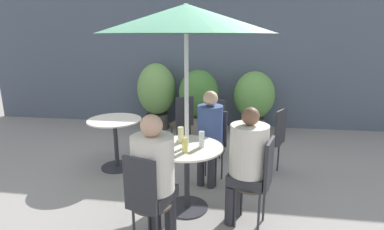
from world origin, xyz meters
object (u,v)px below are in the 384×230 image
object	(u,v)px
bistro_chair_1	(261,176)
bistro_chair_3	(214,124)
bistro_chair_4	(275,136)
beer_glass_0	(202,139)
seated_person_0	(154,171)
beer_glass_2	(185,145)
seated_person_1	(247,158)
potted_plant_1	(199,96)
cafe_table_near	(187,163)
cafe_table_far	(115,133)
seated_person_2	(210,130)
bistro_chair_5	(183,119)
potted_plant_2	(254,98)
umbrella	(186,19)
bistro_chair_0	(146,197)
potted_plant_0	(157,92)
bistro_chair_2	(213,140)
beer_glass_1	(181,135)

from	to	relation	value
bistro_chair_1	bistro_chair_3	xyz separation A→B (m)	(-0.60, 1.78, 0.00)
bistro_chair_4	beer_glass_0	size ratio (longest dim) A/B	5.38
bistro_chair_4	seated_person_0	xyz separation A→B (m)	(-1.26, -1.69, 0.18)
beer_glass_2	seated_person_0	bearing A→B (deg)	-112.81
seated_person_1	potted_plant_1	size ratio (longest dim) A/B	0.98
bistro_chair_1	seated_person_0	world-z (taller)	seated_person_0
cafe_table_near	seated_person_0	xyz separation A→B (m)	(-0.19, -0.64, 0.19)
beer_glass_0	potted_plant_1	world-z (taller)	potted_plant_1
cafe_table_far	beer_glass_2	bearing A→B (deg)	-42.04
bistro_chair_4	seated_person_2	world-z (taller)	seated_person_2
bistro_chair_5	potted_plant_2	world-z (taller)	potted_plant_2
bistro_chair_1	umbrella	bearing A→B (deg)	-90.00
cafe_table_near	bistro_chair_0	distance (m)	0.81
cafe_table_near	potted_plant_0	size ratio (longest dim) A/B	0.58
bistro_chair_3	seated_person_1	size ratio (longest dim) A/B	0.76
bistro_chair_5	cafe_table_far	bearing A→B (deg)	9.05
bistro_chair_4	umbrella	size ratio (longest dim) A/B	0.43
beer_glass_2	bistro_chair_2	bearing A→B (deg)	76.34
beer_glass_0	cafe_table_far	bearing A→B (deg)	145.85
seated_person_1	beer_glass_2	world-z (taller)	seated_person_1
potted_plant_1	umbrella	bearing A→B (deg)	-85.70
beer_glass_1	umbrella	bearing A→B (deg)	-56.33
potted_plant_2	umbrella	world-z (taller)	umbrella
potted_plant_1	seated_person_1	bearing A→B (deg)	-74.16
bistro_chair_1	beer_glass_2	distance (m)	0.82
cafe_table_near	seated_person_0	size ratio (longest dim) A/B	0.63
potted_plant_2	umbrella	bearing A→B (deg)	-106.79
bistro_chair_5	bistro_chair_2	bearing A→B (deg)	86.44
seated_person_1	potted_plant_0	size ratio (longest dim) A/B	0.91
cafe_table_far	seated_person_0	size ratio (longest dim) A/B	0.61
bistro_chair_5	bistro_chair_0	bearing A→B (deg)	58.03
bistro_chair_1	beer_glass_2	world-z (taller)	bistro_chair_1
bistro_chair_0	seated_person_1	distance (m)	1.07
beer_glass_0	beer_glass_1	distance (m)	0.28
cafe_table_far	bistro_chair_2	bearing A→B (deg)	-6.18
bistro_chair_1	beer_glass_1	xyz separation A→B (m)	(-0.87, 0.37, 0.27)
cafe_table_far	bistro_chair_1	size ratio (longest dim) A/B	0.81
beer_glass_0	bistro_chair_1	bearing A→B (deg)	-21.45
bistro_chair_4	potted_plant_1	bearing A→B (deg)	-113.36
bistro_chair_1	bistro_chair_4	world-z (taller)	same
potted_plant_2	seated_person_0	bearing A→B (deg)	-106.80
beer_glass_1	umbrella	distance (m)	1.24
cafe_table_near	bistro_chair_0	world-z (taller)	bistro_chair_0
bistro_chair_1	potted_plant_2	bearing A→B (deg)	-165.02
cafe_table_near	potted_plant_2	xyz separation A→B (m)	(0.88, 2.92, 0.16)
beer_glass_1	potted_plant_1	bearing A→B (deg)	92.61
bistro_chair_4	bistro_chair_5	bearing A→B (deg)	-85.85
cafe_table_far	beer_glass_0	size ratio (longest dim) A/B	4.37
umbrella	beer_glass_1	bearing A→B (deg)	123.67
seated_person_2	potted_plant_1	world-z (taller)	potted_plant_1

